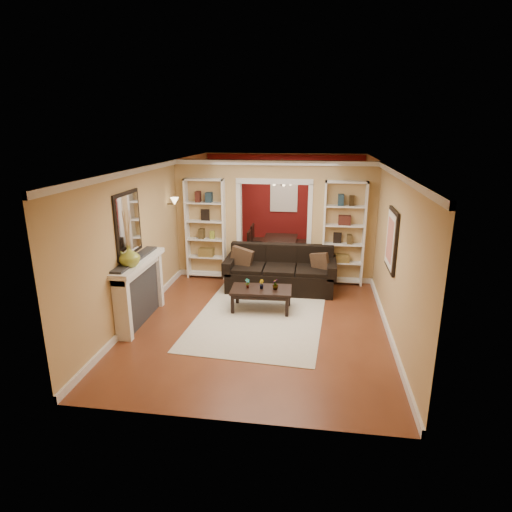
% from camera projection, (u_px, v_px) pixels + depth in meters
% --- Properties ---
extents(floor, '(8.00, 8.00, 0.00)m').
position_uv_depth(floor, '(267.00, 296.00, 8.90)').
color(floor, brown).
rests_on(floor, ground).
extents(ceiling, '(8.00, 8.00, 0.00)m').
position_uv_depth(ceiling, '(268.00, 165.00, 8.13)').
color(ceiling, white).
rests_on(ceiling, ground).
extents(wall_back, '(8.00, 0.00, 8.00)m').
position_uv_depth(wall_back, '(284.00, 201.00, 12.31)').
color(wall_back, tan).
rests_on(wall_back, ground).
extents(wall_front, '(8.00, 0.00, 8.00)m').
position_uv_depth(wall_front, '(226.00, 318.00, 4.72)').
color(wall_front, tan).
rests_on(wall_front, ground).
extents(wall_left, '(0.00, 8.00, 8.00)m').
position_uv_depth(wall_left, '(160.00, 230.00, 8.82)').
color(wall_left, tan).
rests_on(wall_left, ground).
extents(wall_right, '(0.00, 8.00, 8.00)m').
position_uv_depth(wall_right, '(384.00, 237.00, 8.21)').
color(wall_right, tan).
rests_on(wall_right, ground).
extents(partition_wall, '(4.50, 0.15, 2.70)m').
position_uv_depth(partition_wall, '(274.00, 221.00, 9.66)').
color(partition_wall, tan).
rests_on(partition_wall, floor).
extents(red_back_panel, '(4.44, 0.04, 2.64)m').
position_uv_depth(red_back_panel, '(284.00, 202.00, 12.29)').
color(red_back_panel, maroon).
rests_on(red_back_panel, floor).
extents(dining_window, '(0.78, 0.03, 0.98)m').
position_uv_depth(dining_window, '(284.00, 195.00, 12.19)').
color(dining_window, '#8CA5CC').
rests_on(dining_window, wall_back).
extents(area_rug, '(2.49, 3.34, 0.01)m').
position_uv_depth(area_rug, '(260.00, 317.00, 7.92)').
color(area_rug, beige).
rests_on(area_rug, floor).
extents(sofa, '(2.36, 1.02, 0.92)m').
position_uv_depth(sofa, '(280.00, 269.00, 9.17)').
color(sofa, black).
rests_on(sofa, floor).
extents(pillow_left, '(0.49, 0.23, 0.47)m').
position_uv_depth(pillow_left, '(241.00, 258.00, 9.20)').
color(pillow_left, '#4F3722').
rests_on(pillow_left, sofa).
extents(pillow_right, '(0.39, 0.27, 0.38)m').
position_uv_depth(pillow_right, '(320.00, 263.00, 8.98)').
color(pillow_right, '#4F3722').
rests_on(pillow_right, sofa).
extents(coffee_table, '(1.17, 0.67, 0.43)m').
position_uv_depth(coffee_table, '(261.00, 299.00, 8.19)').
color(coffee_table, black).
rests_on(coffee_table, floor).
extents(plant_left, '(0.12, 0.11, 0.19)m').
position_uv_depth(plant_left, '(247.00, 283.00, 8.14)').
color(plant_left, '#336626').
rests_on(plant_left, coffee_table).
extents(plant_center, '(0.12, 0.13, 0.18)m').
position_uv_depth(plant_center, '(261.00, 284.00, 8.10)').
color(plant_center, '#336626').
rests_on(plant_center, coffee_table).
extents(plant_right, '(0.13, 0.13, 0.21)m').
position_uv_depth(plant_right, '(275.00, 284.00, 8.06)').
color(plant_right, '#336626').
rests_on(plant_right, coffee_table).
extents(bookshelf_left, '(0.90, 0.30, 2.30)m').
position_uv_depth(bookshelf_left, '(206.00, 229.00, 9.76)').
color(bookshelf_left, white).
rests_on(bookshelf_left, floor).
extents(bookshelf_right, '(0.90, 0.30, 2.30)m').
position_uv_depth(bookshelf_right, '(344.00, 234.00, 9.34)').
color(bookshelf_right, white).
rests_on(bookshelf_right, floor).
extents(fireplace, '(0.32, 1.70, 1.16)m').
position_uv_depth(fireplace, '(141.00, 291.00, 7.60)').
color(fireplace, white).
rests_on(fireplace, floor).
extents(vase, '(0.46, 0.46, 0.36)m').
position_uv_depth(vase, '(129.00, 256.00, 7.05)').
color(vase, olive).
rests_on(vase, fireplace).
extents(mirror, '(0.03, 0.95, 1.10)m').
position_uv_depth(mirror, '(128.00, 224.00, 7.27)').
color(mirror, silver).
rests_on(mirror, wall_left).
extents(wall_sconce, '(0.18, 0.18, 0.22)m').
position_uv_depth(wall_sconce, '(172.00, 203.00, 9.20)').
color(wall_sconce, '#FFE0A5').
rests_on(wall_sconce, wall_left).
extents(framed_art, '(0.04, 0.85, 1.05)m').
position_uv_depth(framed_art, '(391.00, 240.00, 7.21)').
color(framed_art, black).
rests_on(framed_art, wall_right).
extents(dining_table, '(1.58, 0.88, 0.56)m').
position_uv_depth(dining_table, '(281.00, 251.00, 11.25)').
color(dining_table, black).
rests_on(dining_table, floor).
extents(dining_chair_nw, '(0.48, 0.48, 0.87)m').
position_uv_depth(dining_chair_nw, '(258.00, 247.00, 10.99)').
color(dining_chair_nw, black).
rests_on(dining_chair_nw, floor).
extents(dining_chair_ne, '(0.55, 0.55, 0.88)m').
position_uv_depth(dining_chair_ne, '(301.00, 248.00, 10.84)').
color(dining_chair_ne, black).
rests_on(dining_chair_ne, floor).
extents(dining_chair_sw, '(0.52, 0.52, 0.90)m').
position_uv_depth(dining_chair_sw, '(261.00, 241.00, 11.56)').
color(dining_chair_sw, black).
rests_on(dining_chair_sw, floor).
extents(dining_chair_se, '(0.56, 0.56, 0.88)m').
position_uv_depth(dining_chair_se, '(302.00, 242.00, 11.41)').
color(dining_chair_se, black).
rests_on(dining_chair_se, floor).
extents(chandelier, '(0.50, 0.50, 0.30)m').
position_uv_depth(chandelier, '(280.00, 183.00, 10.89)').
color(chandelier, '#332917').
rests_on(chandelier, ceiling).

